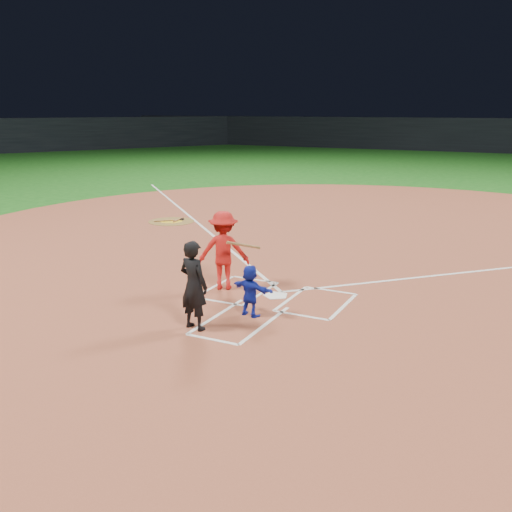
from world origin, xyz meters
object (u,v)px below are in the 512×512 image
at_px(home_plate, 276,296).
at_px(on_deck_circle, 171,221).
at_px(catcher, 250,291).
at_px(umpire, 194,285).
at_px(batter_at_plate, 224,250).

distance_m(home_plate, on_deck_circle, 9.40).
bearing_deg(catcher, home_plate, -75.27).
xyz_separation_m(umpire, batter_at_plate, (-0.74, 2.44, 0.05)).
bearing_deg(on_deck_circle, umpire, -52.95).
distance_m(home_plate, umpire, 2.68).
xyz_separation_m(on_deck_circle, batter_at_plate, (5.78, -6.18, 0.91)).
xyz_separation_m(on_deck_circle, catcher, (7.15, -7.53, 0.53)).
xyz_separation_m(home_plate, umpire, (-0.58, -2.47, 0.86)).
height_order(home_plate, umpire, umpire).
relative_size(on_deck_circle, catcher, 1.59).
height_order(catcher, batter_at_plate, batter_at_plate).
distance_m(umpire, batter_at_plate, 2.55).
bearing_deg(batter_at_plate, umpire, -73.20).
relative_size(umpire, batter_at_plate, 0.95).
xyz_separation_m(catcher, batter_at_plate, (-1.38, 1.35, 0.38)).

